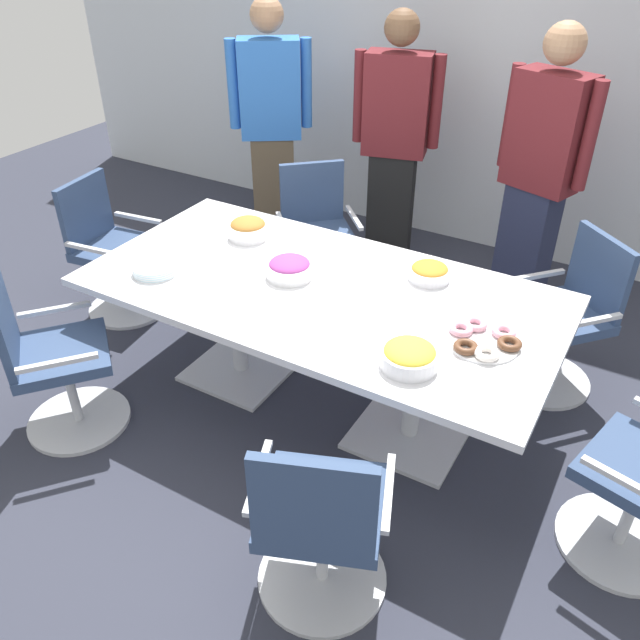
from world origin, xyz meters
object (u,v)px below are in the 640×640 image
office_chair_0 (320,527)px  snack_bowl_pretzels (248,228)px  office_chair_3 (317,241)px  person_standing_2 (539,173)px  snack_bowl_chips_orange (430,272)px  donut_platter (483,339)px  office_chair_4 (113,255)px  plate_stack (155,269)px  office_chair_5 (53,365)px  conference_table (320,308)px  snack_bowl_chips_yellow (409,356)px  person_standing_0 (271,124)px  person_standing_1 (395,141)px  office_chair_2 (564,322)px  snack_bowl_candy_mix (290,268)px

office_chair_0 → snack_bowl_pretzels: 1.84m
office_chair_0 → office_chair_3: size_ratio=1.00×
office_chair_0 → person_standing_2: person_standing_2 is taller
snack_bowl_chips_orange → donut_platter: snack_bowl_chips_orange is taller
office_chair_4 → plate_stack: size_ratio=3.87×
office_chair_3 → office_chair_5: same height
office_chair_5 → donut_platter: 2.13m
conference_table → office_chair_0: office_chair_0 is taller
snack_bowl_pretzels → donut_platter: snack_bowl_pretzels is taller
office_chair_0 → office_chair_5: same height
office_chair_0 → office_chair_4: (-2.28, 1.19, 0.00)m
snack_bowl_chips_yellow → plate_stack: bearing=177.5°
office_chair_4 → person_standing_2: 2.78m
donut_platter → plate_stack: size_ratio=1.40×
office_chair_5 → person_standing_0: bearing=135.4°
snack_bowl_chips_orange → donut_platter: bearing=-43.9°
snack_bowl_chips_orange → donut_platter: (0.42, -0.41, -0.02)m
snack_bowl_chips_orange → person_standing_0: bearing=145.8°
person_standing_1 → donut_platter: bearing=111.1°
office_chair_4 → office_chair_2: bearing=96.5°
office_chair_0 → office_chair_3: same height
office_chair_3 → snack_bowl_chips_yellow: office_chair_3 is taller
office_chair_3 → person_standing_0: 1.05m
person_standing_0 → conference_table: bearing=96.9°
conference_table → person_standing_2: bearing=67.0°
snack_bowl_candy_mix → office_chair_3: bearing=113.1°
office_chair_2 → snack_bowl_pretzels: office_chair_2 is taller
office_chair_2 → snack_bowl_candy_mix: bearing=75.4°
snack_bowl_candy_mix → plate_stack: snack_bowl_candy_mix is taller
person_standing_1 → office_chair_3: bearing=56.9°
snack_bowl_candy_mix → office_chair_4: bearing=174.3°
office_chair_2 → person_standing_1: (-1.47, 0.85, 0.54)m
office_chair_2 → snack_bowl_chips_yellow: (-0.43, -1.22, 0.40)m
office_chair_3 → person_standing_1: 0.90m
donut_platter → plate_stack: (-1.68, -0.25, 0.00)m
snack_bowl_chips_yellow → donut_platter: 0.38m
snack_bowl_chips_yellow → person_standing_2: bearing=89.6°
snack_bowl_pretzels → office_chair_2: bearing=18.6°
person_standing_1 → plate_stack: bearing=63.6°
conference_table → plate_stack: 0.88m
office_chair_4 → donut_platter: bearing=77.6°
office_chair_2 → person_standing_2: 0.99m
office_chair_5 → plate_stack: (0.26, 0.55, 0.37)m
person_standing_0 → snack_bowl_chips_yellow: person_standing_0 is taller
person_standing_2 → plate_stack: person_standing_2 is taller
snack_bowl_chips_yellow → donut_platter: (0.22, 0.31, -0.03)m
office_chair_0 → snack_bowl_chips_yellow: office_chair_0 is taller
person_standing_2 → office_chair_0: bearing=107.6°
conference_table → person_standing_0: (-1.33, 1.56, 0.34)m
donut_platter → plate_stack: bearing=-171.5°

